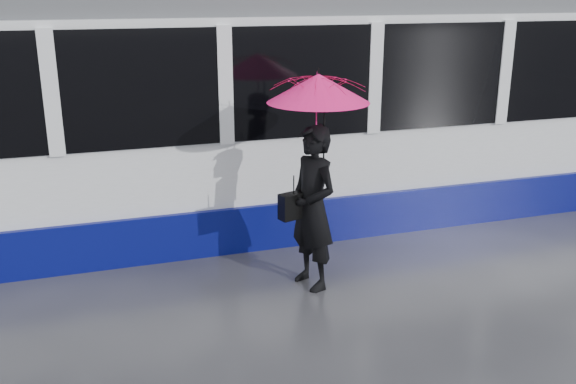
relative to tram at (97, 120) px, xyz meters
name	(u,v)px	position (x,y,z in m)	size (l,w,h in m)	color
ground	(232,298)	(1.22, -2.50, -1.64)	(90.00, 90.00, 0.00)	#2A292E
rails	(193,224)	(1.22, 0.00, -1.63)	(34.00, 1.51, 0.02)	#3F3D38
tram	(97,120)	(0.00, 0.00, 0.00)	(26.00, 2.56, 3.35)	white
woman	(313,208)	(2.20, -2.45, -0.68)	(0.70, 0.46, 1.91)	black
umbrella	(318,108)	(2.25, -2.45, 0.45)	(1.40, 1.40, 1.29)	#F91569
handbag	(294,206)	(1.98, -2.43, -0.64)	(0.37, 0.24, 0.48)	black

